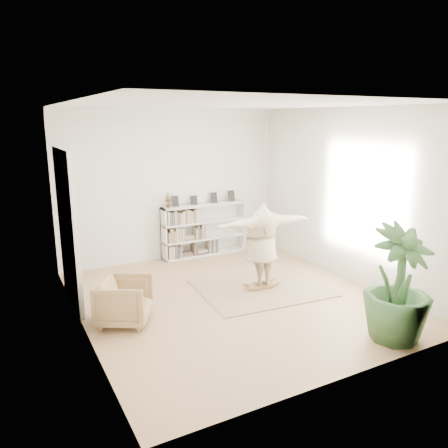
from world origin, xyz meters
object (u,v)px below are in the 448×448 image
object	(u,v)px
bookshelf	(204,230)
houseplant	(398,284)
rocker_board	(261,285)
person	(262,243)
armchair	(124,301)

from	to	relation	value
bookshelf	houseplant	bearing A→B (deg)	-82.41
bookshelf	houseplant	size ratio (longest dim) A/B	1.21
bookshelf	rocker_board	bearing A→B (deg)	-89.53
bookshelf	person	xyz separation A→B (m)	(0.02, -2.63, 0.33)
armchair	houseplant	size ratio (longest dim) A/B	0.47
houseplant	bookshelf	bearing A→B (deg)	97.59
rocker_board	bookshelf	bearing A→B (deg)	95.03
rocker_board	person	xyz separation A→B (m)	(0.00, 0.00, 0.90)
rocker_board	person	distance (m)	0.90
armchair	houseplant	xyz separation A→B (m)	(3.55, -2.53, 0.52)
armchair	person	size ratio (longest dim) A/B	0.41
bookshelf	houseplant	world-z (taller)	houseplant
armchair	houseplant	bearing A→B (deg)	-95.50
rocker_board	houseplant	world-z (taller)	houseplant
armchair	person	world-z (taller)	person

